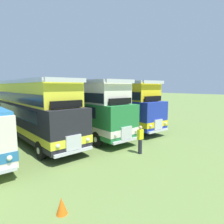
% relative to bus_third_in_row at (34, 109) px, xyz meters
% --- Properties ---
extents(ground_plane, '(200.00, 200.00, 0.00)m').
position_rel_bus_third_in_row_xyz_m(ground_plane, '(0.00, -0.50, -2.36)').
color(ground_plane, olive).
extents(bus_third_in_row, '(2.98, 11.33, 4.52)m').
position_rel_bus_third_in_row_xyz_m(bus_third_in_row, '(0.00, 0.00, 0.00)').
color(bus_third_in_row, black).
rests_on(bus_third_in_row, ground).
extents(bus_fourth_in_row, '(2.62, 10.78, 4.52)m').
position_rel_bus_third_in_row_xyz_m(bus_fourth_in_row, '(3.89, -0.42, -0.00)').
color(bus_fourth_in_row, '#237538').
rests_on(bus_fourth_in_row, ground).
extents(bus_fifth_in_row, '(2.76, 10.36, 4.52)m').
position_rel_bus_third_in_row_xyz_m(bus_fifth_in_row, '(7.78, -0.27, -0.00)').
color(bus_fifth_in_row, '#1E339E').
rests_on(bus_fifth_in_row, ground).
extents(cone_near_end, '(0.36, 0.36, 0.56)m').
position_rel_bus_third_in_row_xyz_m(cone_near_end, '(-2.08, -9.22, -2.08)').
color(cone_near_end, orange).
rests_on(cone_near_end, ground).
extents(marshal_person, '(0.36, 0.24, 1.73)m').
position_rel_bus_third_in_row_xyz_m(marshal_person, '(3.99, -6.99, -1.48)').
color(marshal_person, '#23232D').
rests_on(marshal_person, ground).
extents(rope_fence_line, '(21.63, 0.08, 1.05)m').
position_rel_bus_third_in_row_xyz_m(rope_fence_line, '(0.00, 9.46, -1.71)').
color(rope_fence_line, '#8C704C').
rests_on(rope_fence_line, ground).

